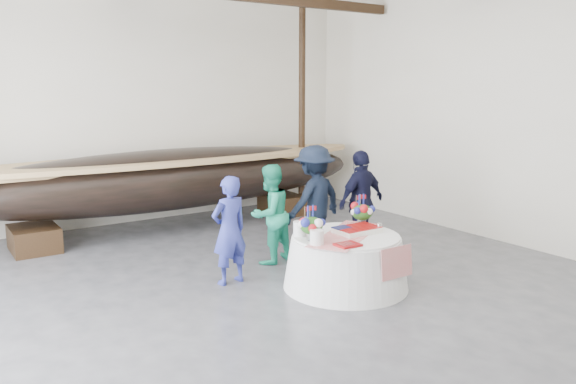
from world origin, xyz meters
TOP-DOWN VIEW (x-y plane):
  - floor at (0.00, 0.00)m, footprint 10.00×12.00m
  - wall_back at (0.00, 6.00)m, footprint 10.00×0.02m
  - wall_right at (5.00, 0.00)m, footprint 0.02×12.00m
  - longboat_display at (0.52, 4.89)m, footprint 8.25×1.65m
  - banquet_table at (1.24, 0.67)m, footprint 1.69×1.69m
  - tabletop_items at (1.19, 0.77)m, footprint 1.62×1.28m
  - guest_woman_blue at (0.01, 1.69)m, footprint 0.59×0.43m
  - guest_woman_teal at (0.97, 2.17)m, footprint 0.87×0.76m
  - guest_man_left at (1.83, 2.19)m, footprint 1.25×0.87m
  - guest_man_right at (2.52, 1.84)m, footprint 1.03×0.54m

SIDE VIEW (x-z plane):
  - floor at x=0.00m, z-range -0.01..0.01m
  - banquet_table at x=1.24m, z-range 0.00..0.73m
  - guest_woman_blue at x=0.01m, z-range 0.00..1.51m
  - guest_woman_teal at x=0.97m, z-range 0.00..1.53m
  - guest_man_right at x=2.52m, z-range 0.00..1.69m
  - tabletop_items at x=1.19m, z-range 0.68..1.08m
  - guest_man_left at x=1.83m, z-range 0.00..1.77m
  - longboat_display at x=0.52m, z-range 0.21..1.76m
  - wall_back at x=0.00m, z-range 0.00..4.50m
  - wall_right at x=5.00m, z-range 0.00..4.50m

